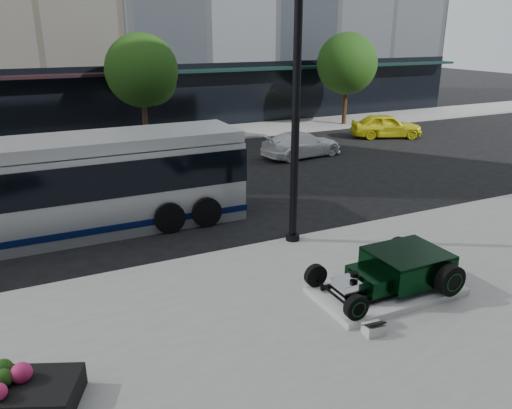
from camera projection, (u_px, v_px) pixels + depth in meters
name	position (u px, v px, depth m)	size (l,w,h in m)	color
ground	(216.00, 226.00, 15.87)	(120.00, 120.00, 0.00)	black
sidewalk_far	(125.00, 141.00, 27.77)	(70.00, 4.00, 0.12)	gray
street_trees	(144.00, 73.00, 26.22)	(29.80, 3.80, 5.70)	black
display_plinth	(386.00, 290.00, 11.58)	(3.40, 1.80, 0.15)	silver
hot_rod	(399.00, 268.00, 11.55)	(3.22, 2.00, 0.81)	black
info_plaque	(373.00, 328.00, 10.02)	(0.42, 0.33, 0.31)	silver
lamppost	(296.00, 124.00, 13.45)	(0.40, 0.40, 7.35)	black
flower_planter	(10.00, 393.00, 8.04)	(2.38, 1.81, 0.69)	black
transit_bus	(43.00, 189.00, 14.67)	(12.12, 2.88, 2.92)	#AFB4B9
white_sedan	(302.00, 144.00, 24.47)	(1.72, 4.22, 1.23)	white
yellow_taxi	(386.00, 126.00, 28.83)	(1.61, 4.00, 1.36)	yellow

